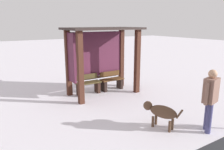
{
  "coord_description": "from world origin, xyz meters",
  "views": [
    {
      "loc": [
        -4.11,
        -7.14,
        2.72
      ],
      "look_at": [
        -0.1,
        -0.78,
        0.92
      ],
      "focal_mm": 34.98,
      "sensor_mm": 36.0,
      "label": 1
    }
  ],
  "objects_px": {
    "bus_shelter": "(99,49)",
    "person_walking": "(210,96)",
    "bench_center_inside": "(112,82)",
    "bench_left_inside": "(88,85)",
    "dog": "(161,112)"
  },
  "relations": [
    {
      "from": "bench_left_inside",
      "to": "dog",
      "type": "height_order",
      "value": "bench_left_inside"
    },
    {
      "from": "bench_center_inside",
      "to": "person_walking",
      "type": "height_order",
      "value": "person_walking"
    },
    {
      "from": "person_walking",
      "to": "bench_center_inside",
      "type": "bearing_deg",
      "value": 92.08
    },
    {
      "from": "dog",
      "to": "bench_left_inside",
      "type": "bearing_deg",
      "value": 95.82
    },
    {
      "from": "bus_shelter",
      "to": "dog",
      "type": "distance_m",
      "value": 3.72
    },
    {
      "from": "bus_shelter",
      "to": "bench_left_inside",
      "type": "bearing_deg",
      "value": 169.05
    },
    {
      "from": "person_walking",
      "to": "bus_shelter",
      "type": "bearing_deg",
      "value": 100.56
    },
    {
      "from": "bus_shelter",
      "to": "person_walking",
      "type": "distance_m",
      "value": 4.42
    },
    {
      "from": "bus_shelter",
      "to": "person_walking",
      "type": "bearing_deg",
      "value": -79.44
    },
    {
      "from": "bus_shelter",
      "to": "bench_left_inside",
      "type": "xyz_separation_m",
      "value": [
        -0.45,
        0.09,
        -1.39
      ]
    },
    {
      "from": "bus_shelter",
      "to": "dog",
      "type": "xyz_separation_m",
      "value": [
        -0.08,
        -3.48,
        -1.29
      ]
    },
    {
      "from": "bench_left_inside",
      "to": "person_walking",
      "type": "height_order",
      "value": "person_walking"
    },
    {
      "from": "bus_shelter",
      "to": "person_walking",
      "type": "xyz_separation_m",
      "value": [
        0.8,
        -4.28,
        -0.8
      ]
    },
    {
      "from": "bus_shelter",
      "to": "bench_left_inside",
      "type": "height_order",
      "value": "bus_shelter"
    },
    {
      "from": "bench_left_inside",
      "to": "person_walking",
      "type": "xyz_separation_m",
      "value": [
        1.24,
        -4.36,
        0.59
      ]
    }
  ]
}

